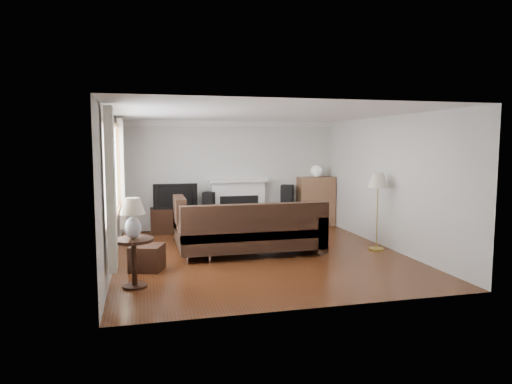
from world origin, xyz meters
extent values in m
cube|color=#4D2411|center=(0.00, 0.00, 0.00)|extent=(5.10, 5.60, 0.04)
cube|color=white|center=(0.00, 0.00, 2.50)|extent=(5.10, 5.60, 0.04)
cube|color=silver|center=(0.00, 2.75, 1.25)|extent=(5.00, 0.04, 2.50)
cube|color=silver|center=(0.00, -2.75, 1.25)|extent=(5.00, 0.04, 2.50)
cube|color=silver|center=(-2.50, 0.00, 1.25)|extent=(0.04, 5.50, 2.50)
cube|color=silver|center=(2.50, 0.00, 1.25)|extent=(0.04, 5.50, 2.50)
cube|color=brown|center=(-2.45, -0.20, 1.55)|extent=(0.12, 2.74, 1.54)
cube|color=silver|center=(-2.40, -1.72, 1.40)|extent=(0.10, 0.35, 2.10)
cube|color=silver|center=(-2.40, 1.32, 1.40)|extent=(0.10, 0.35, 2.10)
cube|color=white|center=(0.15, 2.64, 0.57)|extent=(1.40, 0.26, 1.15)
cube|color=black|center=(-1.32, 2.47, 0.27)|extent=(1.10, 0.49, 0.55)
imported|color=black|center=(-1.32, 2.47, 0.83)|extent=(0.97, 0.13, 0.56)
cube|color=black|center=(-0.56, 2.54, 0.44)|extent=(0.34, 0.37, 0.88)
cube|color=black|center=(1.31, 2.51, 0.50)|extent=(0.39, 0.42, 1.01)
cube|color=brown|center=(2.04, 2.52, 0.59)|extent=(0.86, 0.41, 1.18)
sphere|color=white|center=(2.04, 2.52, 1.32)|extent=(0.27, 0.27, 0.27)
cube|color=black|center=(-0.15, 0.06, 0.45)|extent=(2.79, 2.04, 0.90)
cube|color=#8D5D43|center=(-0.33, 1.57, 0.21)|extent=(1.12, 0.67, 0.42)
cube|color=black|center=(-1.97, -0.54, 0.20)|extent=(0.60, 0.60, 0.40)
cube|color=gold|center=(2.22, -0.14, 0.72)|extent=(0.37, 0.37, 1.44)
cube|color=black|center=(-2.15, -1.38, 0.34)|extent=(0.55, 0.55, 0.69)
cube|color=silver|center=(-2.15, -1.38, 0.96)|extent=(0.34, 0.34, 0.56)
camera|label=1|loc=(-1.99, -7.76, 1.98)|focal=32.00mm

